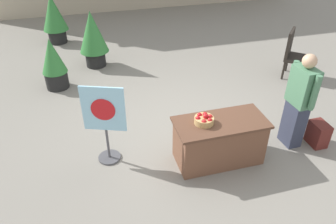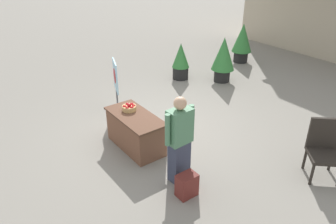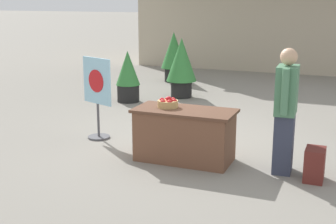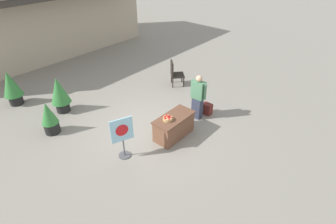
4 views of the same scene
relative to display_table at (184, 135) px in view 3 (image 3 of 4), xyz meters
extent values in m
plane|color=gray|center=(-0.25, 0.85, -0.37)|extent=(120.00, 120.00, 0.00)
cube|color=brown|center=(0.00, 0.00, -0.02)|extent=(1.32, 0.63, 0.70)
cube|color=brown|center=(0.00, 0.00, 0.35)|extent=(1.41, 0.67, 0.04)
cylinder|color=tan|center=(-0.26, 0.03, 0.42)|extent=(0.29, 0.29, 0.10)
sphere|color=red|center=(-0.17, 0.04, 0.46)|extent=(0.08, 0.08, 0.08)
sphere|color=red|center=(-0.22, 0.11, 0.46)|extent=(0.08, 0.08, 0.08)
sphere|color=red|center=(-0.31, 0.12, 0.46)|extent=(0.08, 0.08, 0.08)
sphere|color=red|center=(-0.36, 0.04, 0.46)|extent=(0.08, 0.08, 0.08)
sphere|color=red|center=(-0.30, -0.06, 0.46)|extent=(0.08, 0.08, 0.08)
sphere|color=red|center=(-0.21, -0.05, 0.46)|extent=(0.08, 0.08, 0.08)
sphere|color=red|center=(-0.25, 0.02, 0.49)|extent=(0.08, 0.08, 0.08)
cube|color=#33384C|center=(1.36, 0.06, 0.02)|extent=(0.26, 0.35, 0.79)
cube|color=#4C7F5B|center=(1.36, 0.06, 0.73)|extent=(0.28, 0.43, 0.62)
sphere|color=tan|center=(1.36, 0.06, 1.15)|extent=(0.22, 0.22, 0.22)
cylinder|color=#4C7F5B|center=(1.37, -0.20, 0.75)|extent=(0.09, 0.09, 0.57)
cylinder|color=#4C7F5B|center=(1.35, 0.32, 0.75)|extent=(0.09, 0.09, 0.57)
cube|color=maroon|center=(1.77, -0.09, -0.16)|extent=(0.24, 0.34, 0.42)
cylinder|color=#4C4C51|center=(-1.67, 0.49, -0.36)|extent=(0.36, 0.36, 0.03)
cylinder|color=#4C4C51|center=(-1.67, 0.49, -0.07)|extent=(0.04, 0.04, 0.55)
cube|color=#99D1EA|center=(-1.67, 0.49, 0.58)|extent=(0.62, 0.26, 0.74)
cylinder|color=red|center=(-1.68, 0.47, 0.58)|extent=(0.34, 0.14, 0.37)
cylinder|color=black|center=(-2.47, 3.15, -0.18)|extent=(0.49, 0.49, 0.38)
cone|color=#337A38|center=(-2.47, 3.15, 0.38)|extent=(0.53, 0.53, 0.75)
cylinder|color=black|center=(-2.46, 5.88, -0.18)|extent=(0.49, 0.49, 0.38)
cone|color=#337A38|center=(-2.46, 5.88, 0.49)|extent=(0.69, 0.69, 0.97)
cylinder|color=black|center=(-1.55, 4.04, -0.18)|extent=(0.48, 0.48, 0.38)
cone|color=#337A38|center=(-1.55, 4.04, 0.50)|extent=(0.69, 0.69, 0.98)
camera|label=1|loc=(-1.84, -3.63, 3.20)|focal=35.00mm
camera|label=2|loc=(5.03, -2.90, 3.46)|focal=35.00mm
camera|label=3|loc=(2.15, -5.92, 1.88)|focal=50.00mm
camera|label=4|loc=(-5.19, -4.24, 4.98)|focal=28.00mm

